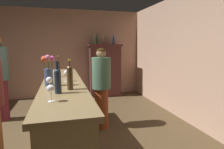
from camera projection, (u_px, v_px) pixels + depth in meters
The scene contains 17 objects.
wall_back at pixel (44, 54), 5.70m from camera, with size 5.97×0.12×2.62m, color tan.
wall_right at pixel (211, 60), 3.32m from camera, with size 0.12×6.58×2.62m, color tan.
bar_counter at pixel (64, 117), 2.77m from camera, with size 0.54×2.96×1.05m.
display_cabinet at pixel (105, 69), 5.93m from camera, with size 1.00×0.45×1.59m.
wine_bottle_syrah at pixel (70, 76), 2.16m from camera, with size 0.07×0.07×0.34m.
wine_bottle_rose at pixel (58, 67), 3.09m from camera, with size 0.07×0.07×0.34m.
wine_bottle_merlot at pixel (58, 79), 1.99m from camera, with size 0.07×0.07×0.34m.
wine_glass_front at pixel (66, 73), 2.69m from camera, with size 0.07×0.07×0.16m.
wine_glass_mid at pixel (49, 81), 2.16m from camera, with size 0.07×0.07×0.15m.
wine_glass_rear at pixel (51, 89), 1.69m from camera, with size 0.07×0.07×0.15m.
flower_arrangement at pixel (48, 71), 2.36m from camera, with size 0.16×0.12×0.38m.
cheese_plate at pixel (55, 72), 3.63m from camera, with size 0.14×0.14×0.01m, color white.
display_bottle_left at pixel (96, 39), 5.72m from camera, with size 0.08×0.08×0.33m.
display_bottle_midleft at pixel (105, 39), 5.79m from camera, with size 0.08×0.08×0.34m.
display_bottle_center at pixel (113, 40), 5.86m from camera, with size 0.07×0.07×0.28m.
patron_near_entrance at pixel (0, 76), 3.92m from camera, with size 0.35×0.35×1.71m.
bartender at pixel (101, 85), 3.56m from camera, with size 0.35×0.35×1.50m.
Camera 1 is at (0.48, -2.77, 1.54)m, focal length 30.92 mm.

